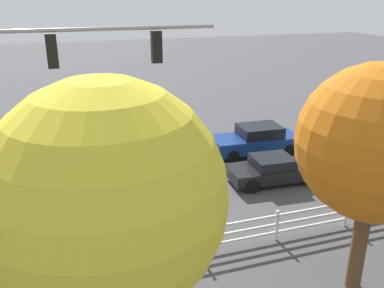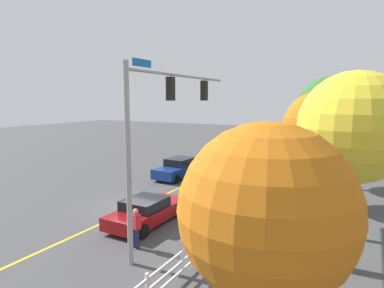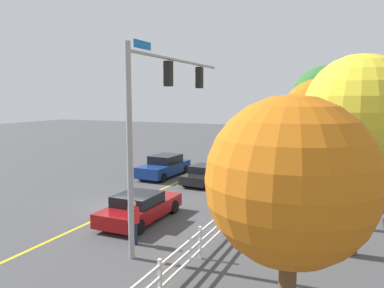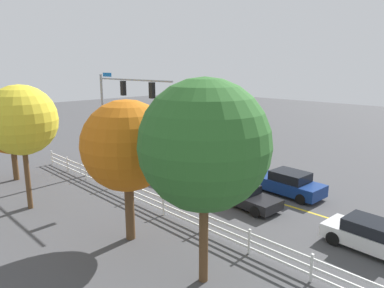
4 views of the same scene
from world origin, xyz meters
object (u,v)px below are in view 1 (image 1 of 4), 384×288
object	(u,v)px
car_1	(90,197)
tree_2	(376,143)
car_2	(256,140)
car_0	(275,169)
pedestrian	(19,216)
tree_1	(107,198)

from	to	relation	value
car_1	tree_2	world-z (taller)	tree_2
car_1	car_2	size ratio (longest dim) A/B	0.99
car_2	car_1	bearing A→B (deg)	24.40
tree_2	car_0	bearing A→B (deg)	-100.46
car_0	tree_2	xyz separation A→B (m)	(1.31, 7.08, 3.92)
pedestrian	tree_2	world-z (taller)	tree_2
car_0	car_2	distance (m)	3.60
car_0	tree_1	xyz separation A→B (m)	(8.40, 9.09, 4.53)
car_0	pedestrian	xyz separation A→B (m)	(10.76, 1.37, 0.33)
pedestrian	tree_1	bearing A→B (deg)	-53.97
car_0	pedestrian	world-z (taller)	pedestrian
tree_1	car_1	bearing A→B (deg)	-90.76
car_1	tree_2	xyz separation A→B (m)	(-6.97, 6.96, 3.88)
car_1	car_2	xyz separation A→B (m)	(-9.07, -3.62, 0.10)
car_2	tree_2	xyz separation A→B (m)	(2.10, 10.58, 3.78)
tree_1	pedestrian	bearing A→B (deg)	-72.99
car_0	pedestrian	size ratio (longest dim) A/B	2.63
car_1	tree_1	bearing A→B (deg)	-90.73
car_2	tree_2	distance (m)	11.43
pedestrian	tree_1	world-z (taller)	tree_1
car_0	car_2	xyz separation A→B (m)	(-0.79, -3.51, 0.14)
pedestrian	car_1	bearing A→B (deg)	45.96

